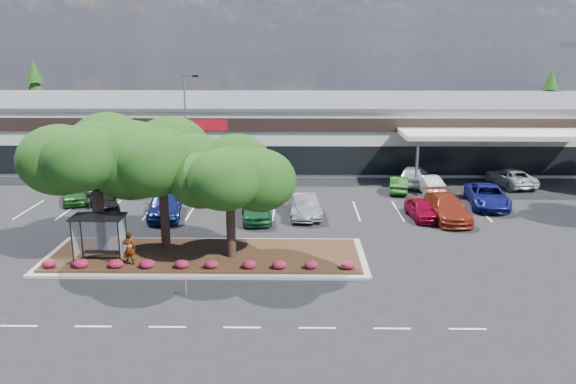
{
  "coord_description": "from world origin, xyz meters",
  "views": [
    {
      "loc": [
        3.06,
        -25.65,
        11.69
      ],
      "look_at": [
        2.58,
        8.92,
        2.6
      ],
      "focal_mm": 35.0,
      "sensor_mm": 36.0,
      "label": 1
    }
  ],
  "objects_px": {
    "light_pole": "(188,138)",
    "survey_stake": "(186,284)",
    "car_1": "(104,200)",
    "car_0": "(75,193)"
  },
  "relations": [
    {
      "from": "survey_stake",
      "to": "car_0",
      "type": "height_order",
      "value": "car_0"
    },
    {
      "from": "light_pole",
      "to": "car_0",
      "type": "bearing_deg",
      "value": -148.5
    },
    {
      "from": "light_pole",
      "to": "car_1",
      "type": "xyz_separation_m",
      "value": [
        -4.91,
        -7.14,
        -3.4
      ]
    },
    {
      "from": "light_pole",
      "to": "survey_stake",
      "type": "bearing_deg",
      "value": -80.01
    },
    {
      "from": "light_pole",
      "to": "survey_stake",
      "type": "height_order",
      "value": "light_pole"
    },
    {
      "from": "light_pole",
      "to": "car_1",
      "type": "relative_size",
      "value": 2.06
    },
    {
      "from": "survey_stake",
      "to": "car_1",
      "type": "distance_m",
      "value": 16.71
    },
    {
      "from": "car_1",
      "to": "car_0",
      "type": "bearing_deg",
      "value": 119.46
    },
    {
      "from": "survey_stake",
      "to": "car_0",
      "type": "xyz_separation_m",
      "value": [
        -11.69,
        16.56,
        0.08
      ]
    },
    {
      "from": "light_pole",
      "to": "survey_stake",
      "type": "xyz_separation_m",
      "value": [
        3.77,
        -21.41,
        -3.53
      ]
    }
  ]
}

